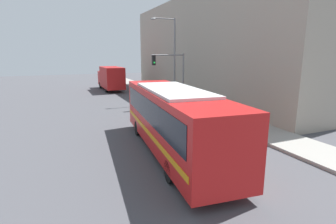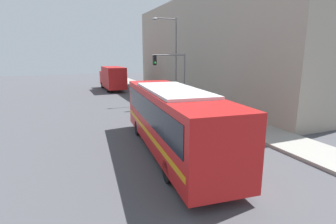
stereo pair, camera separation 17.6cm
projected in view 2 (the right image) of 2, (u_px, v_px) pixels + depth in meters
The scene contains 10 objects.
ground_plane at pixel (199, 160), 12.56m from camera, with size 120.00×120.00×0.00m, color #47474C.
sidewalk at pixel (162, 94), 32.80m from camera, with size 2.86×70.00×0.17m.
building_facade at pixel (208, 49), 30.36m from camera, with size 6.00×31.56×11.26m.
city_bus at pixel (172, 116), 13.23m from camera, with size 3.66×11.36×3.34m.
delivery_truck at pixel (112, 78), 36.79m from camera, with size 2.40×8.14×3.28m.
fire_hydrant at pixel (250, 126), 16.59m from camera, with size 0.24×0.33×0.75m.
traffic_light_pole at pixel (173, 70), 24.49m from camera, with size 3.28×0.35×4.89m.
parking_meter at pixel (209, 104), 20.98m from camera, with size 0.14×0.14×1.40m.
street_lamp at pixel (173, 54), 26.55m from camera, with size 2.64×0.28×8.32m.
pedestrian_near_corner at pixel (216, 103), 21.41m from camera, with size 0.34×0.34×1.74m.
Camera 2 is at (-5.86, -10.30, 4.99)m, focal length 28.00 mm.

